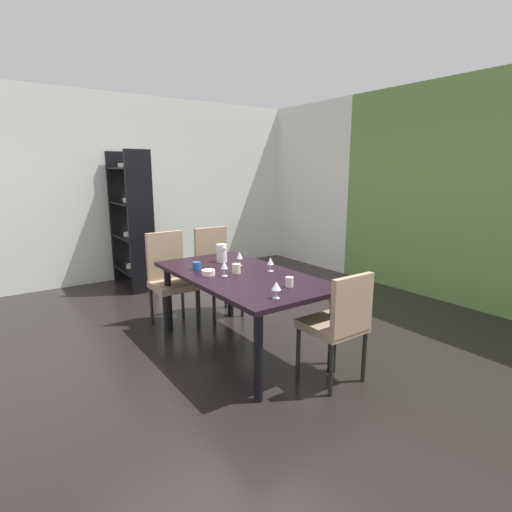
% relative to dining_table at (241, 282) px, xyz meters
% --- Properties ---
extents(ground_plane, '(6.02, 6.10, 0.02)m').
position_rel_dining_table_xyz_m(ground_plane, '(-0.34, 0.04, -0.69)').
color(ground_plane, black).
extents(back_panel_interior, '(1.94, 0.10, 2.84)m').
position_rel_dining_table_xyz_m(back_panel_interior, '(-2.38, 3.04, 0.74)').
color(back_panel_interior, silver).
rests_on(back_panel_interior, ground_plane).
extents(garden_window_panel, '(4.08, 0.10, 2.84)m').
position_rel_dining_table_xyz_m(garden_window_panel, '(0.63, 3.04, 0.74)').
color(garden_window_panel, '#628A43').
rests_on(garden_window_panel, ground_plane).
extents(left_interior_panel, '(0.10, 6.10, 2.84)m').
position_rel_dining_table_xyz_m(left_interior_panel, '(-3.31, 0.04, 0.74)').
color(left_interior_panel, silver).
rests_on(left_interior_panel, ground_plane).
extents(dining_table, '(1.86, 0.98, 0.76)m').
position_rel_dining_table_xyz_m(dining_table, '(0.00, 0.00, 0.00)').
color(dining_table, black).
rests_on(dining_table, ground_plane).
extents(chair_left_near, '(0.45, 0.44, 1.04)m').
position_rel_dining_table_xyz_m(chair_left_near, '(-0.99, -0.29, -0.10)').
color(chair_left_near, '#9A7F62').
rests_on(chair_left_near, ground_plane).
extents(chair_right_far, '(0.44, 0.44, 0.93)m').
position_rel_dining_table_xyz_m(chair_right_far, '(0.98, 0.29, -0.14)').
color(chair_right_far, '#9A7F62').
rests_on(chair_right_far, ground_plane).
extents(chair_left_far, '(0.45, 0.44, 1.04)m').
position_rel_dining_table_xyz_m(chair_left_far, '(-0.99, 0.29, -0.10)').
color(chair_left_far, '#9A7F62').
rests_on(chair_left_far, ground_plane).
extents(display_shelf, '(0.92, 0.36, 1.98)m').
position_rel_dining_table_xyz_m(display_shelf, '(-2.75, -0.13, 0.32)').
color(display_shelf, black).
rests_on(display_shelf, ground_plane).
extents(wine_glass_corner, '(0.06, 0.06, 0.15)m').
position_rel_dining_table_xyz_m(wine_glass_corner, '(-0.01, -0.17, 0.18)').
color(wine_glass_corner, silver).
rests_on(wine_glass_corner, dining_table).
extents(wine_glass_east, '(0.07, 0.07, 0.14)m').
position_rel_dining_table_xyz_m(wine_glass_east, '(0.09, 0.28, 0.18)').
color(wine_glass_east, silver).
rests_on(wine_glass_east, dining_table).
extents(wine_glass_near_shelf, '(0.08, 0.08, 0.13)m').
position_rel_dining_table_xyz_m(wine_glass_near_shelf, '(0.78, -0.18, 0.18)').
color(wine_glass_near_shelf, silver).
rests_on(wine_glass_near_shelf, dining_table).
extents(wine_glass_front, '(0.06, 0.06, 0.15)m').
position_rel_dining_table_xyz_m(wine_glass_front, '(-0.27, 0.16, 0.19)').
color(wine_glass_front, silver).
rests_on(wine_glass_front, dining_table).
extents(serving_bowl_near_window, '(0.13, 0.13, 0.05)m').
position_rel_dining_table_xyz_m(serving_bowl_near_window, '(-0.13, -0.28, 0.11)').
color(serving_bowl_near_window, white).
rests_on(serving_bowl_near_window, dining_table).
extents(cup_left, '(0.08, 0.08, 0.09)m').
position_rel_dining_table_xyz_m(cup_left, '(-0.03, -0.03, 0.13)').
color(cup_left, beige).
rests_on(cup_left, dining_table).
extents(cup_west, '(0.07, 0.07, 0.08)m').
position_rel_dining_table_xyz_m(cup_west, '(0.60, 0.09, 0.12)').
color(cup_west, silver).
rests_on(cup_west, dining_table).
extents(cup_south, '(0.08, 0.08, 0.08)m').
position_rel_dining_table_xyz_m(cup_south, '(-0.37, -0.27, 0.12)').
color(cup_south, '#234F96').
rests_on(cup_south, dining_table).
extents(pitcher_center, '(0.13, 0.11, 0.19)m').
position_rel_dining_table_xyz_m(pitcher_center, '(-0.52, 0.10, 0.18)').
color(pitcher_center, white).
rests_on(pitcher_center, dining_table).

